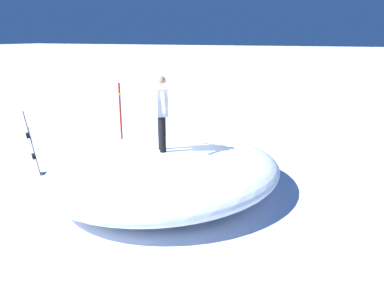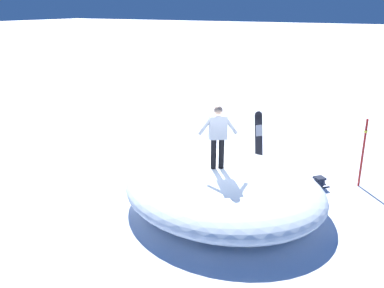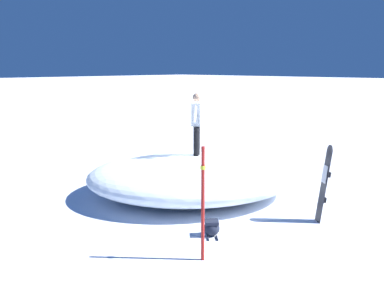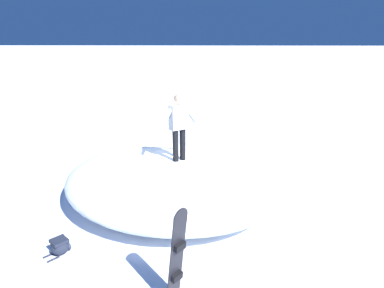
% 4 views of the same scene
% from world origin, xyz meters
% --- Properties ---
extents(ground, '(240.00, 240.00, 0.00)m').
position_xyz_m(ground, '(0.00, 0.00, 0.00)').
color(ground, white).
extents(snow_mound, '(7.09, 6.85, 1.02)m').
position_xyz_m(snow_mound, '(-0.15, 0.25, 0.51)').
color(snow_mound, white).
rests_on(snow_mound, ground).
extents(snowboarder_standing, '(0.86, 0.64, 1.63)m').
position_xyz_m(snowboarder_standing, '(-0.33, 0.25, 1.94)').
color(snowboarder_standing, black).
rests_on(snowboarder_standing, snow_mound).
extents(snowboard_primary_upright, '(0.35, 0.36, 1.69)m').
position_xyz_m(snowboard_primary_upright, '(-0.53, 3.82, 0.87)').
color(snowboard_primary_upright, black).
rests_on(snowboard_primary_upright, ground).
extents(backpack_near, '(0.51, 0.52, 0.31)m').
position_xyz_m(backpack_near, '(1.77, 2.62, 0.16)').
color(backpack_near, '#1E2333').
rests_on(backpack_near, ground).
extents(trail_marker_pole, '(0.10, 0.10, 2.00)m').
position_xyz_m(trail_marker_pole, '(2.76, 3.28, 1.05)').
color(trail_marker_pole, '#A51E19').
rests_on(trail_marker_pole, ground).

